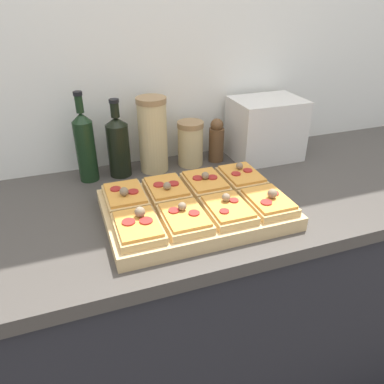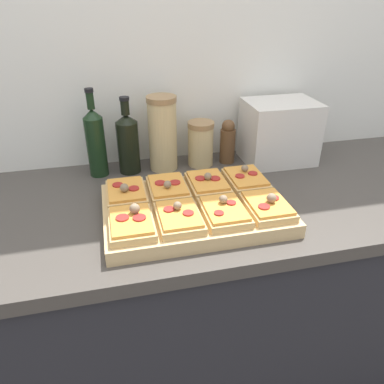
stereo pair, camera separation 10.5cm
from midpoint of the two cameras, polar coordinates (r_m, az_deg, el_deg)
wall_back at (r=1.35m, az=-1.13°, el=19.35°), size 6.00×0.06×2.50m
kitchen_counter at (r=1.43m, az=2.37°, el=-16.92°), size 2.63×0.67×0.91m
cutting_board at (r=1.05m, az=3.25°, el=-2.75°), size 0.50×0.34×0.04m
pizza_slice_back_left at (r=1.07m, az=-7.25°, el=-0.13°), size 0.11×0.15×0.05m
pizza_slice_back_midleft at (r=1.09m, az=-0.94°, el=0.57°), size 0.11×0.15×0.05m
pizza_slice_back_midright at (r=1.12m, az=5.11°, el=1.26°), size 0.11×0.15×0.05m
pizza_slice_back_right at (r=1.16m, az=10.80°, el=1.89°), size 0.11×0.15×0.05m
pizza_slice_front_left at (r=0.93m, az=-6.02°, el=-4.81°), size 0.11×0.15×0.05m
pizza_slice_front_midleft at (r=0.95m, az=1.17°, el=-3.96°), size 0.11×0.15×0.05m
pizza_slice_front_midright at (r=0.98m, az=8.00°, el=-3.04°), size 0.11×0.15×0.05m
pizza_slice_front_right at (r=1.03m, az=14.33°, el=-2.16°), size 0.11×0.15×0.05m
olive_oil_bottle at (r=1.27m, az=-12.18°, el=7.52°), size 0.06×0.06×0.29m
wine_bottle at (r=1.28m, az=-7.40°, el=7.45°), size 0.07×0.07×0.26m
grain_jar_tall at (r=1.29m, az=-2.14°, el=8.85°), size 0.10×0.10×0.26m
grain_jar_short at (r=1.33m, az=3.61°, el=7.34°), size 0.09×0.09×0.16m
pepper_mill at (r=1.36m, az=7.67°, el=7.55°), size 0.05×0.05×0.16m
toaster_oven at (r=1.40m, az=15.27°, el=8.81°), size 0.27×0.19×0.22m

